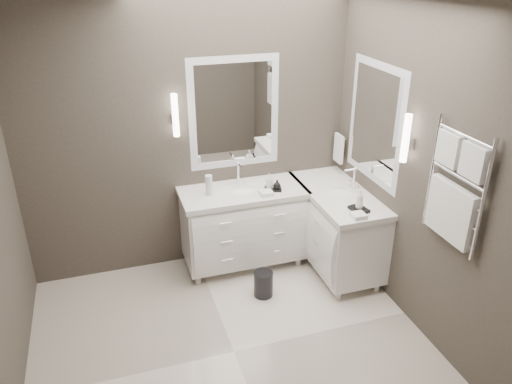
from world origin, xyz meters
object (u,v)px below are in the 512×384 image
object	(u,v)px
vanity_right	(336,224)
towel_ladder	(454,193)
waste_bin	(263,284)
vanity_back	(243,222)

from	to	relation	value
vanity_right	towel_ladder	size ratio (longest dim) A/B	1.38
towel_ladder	waste_bin	size ratio (longest dim) A/B	3.55
waste_bin	vanity_right	bearing A→B (deg)	16.80
vanity_back	vanity_right	xyz separation A→B (m)	(0.88, -0.33, 0.00)
vanity_right	waste_bin	bearing A→B (deg)	-163.20
vanity_right	waste_bin	distance (m)	0.96
towel_ladder	waste_bin	distance (m)	1.96
vanity_right	towel_ladder	xyz separation A→B (m)	(0.23, -1.30, 0.91)
vanity_back	vanity_right	world-z (taller)	same
vanity_right	vanity_back	bearing A→B (deg)	159.62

